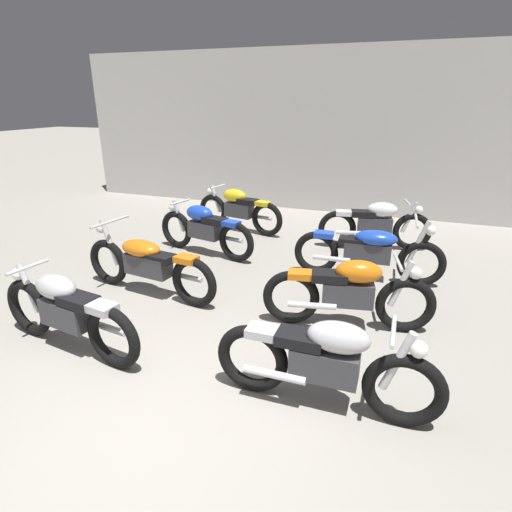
% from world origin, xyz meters
% --- Properties ---
extents(ground_plane, '(60.00, 60.00, 0.00)m').
position_xyz_m(ground_plane, '(0.00, 0.00, 0.00)').
color(ground_plane, gray).
extents(back_wall, '(12.67, 0.24, 3.60)m').
position_xyz_m(back_wall, '(0.00, 7.60, 1.80)').
color(back_wall, '#BCBAB7').
rests_on(back_wall, ground).
extents(motorcycle_left_row_0, '(1.97, 0.51, 0.88)m').
position_xyz_m(motorcycle_left_row_0, '(-1.39, 0.76, 0.46)').
color(motorcycle_left_row_0, black).
rests_on(motorcycle_left_row_0, ground).
extents(motorcycle_left_row_1, '(2.17, 0.68, 0.97)m').
position_xyz_m(motorcycle_left_row_1, '(-1.37, 2.20, 0.45)').
color(motorcycle_left_row_1, black).
rests_on(motorcycle_left_row_1, ground).
extents(motorcycle_left_row_2, '(1.95, 0.60, 0.88)m').
position_xyz_m(motorcycle_left_row_2, '(-1.36, 3.89, 0.46)').
color(motorcycle_left_row_2, black).
rests_on(motorcycle_left_row_2, ground).
extents(motorcycle_left_row_3, '(1.95, 0.58, 0.88)m').
position_xyz_m(motorcycle_left_row_3, '(-1.33, 5.34, 0.46)').
color(motorcycle_left_row_3, black).
rests_on(motorcycle_left_row_3, ground).
extents(motorcycle_right_row_0, '(1.97, 0.48, 0.88)m').
position_xyz_m(motorcycle_right_row_0, '(1.33, 0.81, 0.46)').
color(motorcycle_right_row_0, black).
rests_on(motorcycle_right_row_0, ground).
extents(motorcycle_right_row_1, '(1.95, 0.63, 0.88)m').
position_xyz_m(motorcycle_right_row_1, '(1.31, 2.24, 0.46)').
color(motorcycle_right_row_1, black).
rests_on(motorcycle_right_row_1, ground).
extents(motorcycle_right_row_2, '(2.17, 0.68, 0.97)m').
position_xyz_m(motorcycle_right_row_2, '(1.38, 3.74, 0.45)').
color(motorcycle_right_row_2, black).
rests_on(motorcycle_right_row_2, ground).
extents(motorcycle_right_row_3, '(1.95, 0.66, 0.88)m').
position_xyz_m(motorcycle_right_row_3, '(1.35, 5.19, 0.46)').
color(motorcycle_right_row_3, black).
rests_on(motorcycle_right_row_3, ground).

